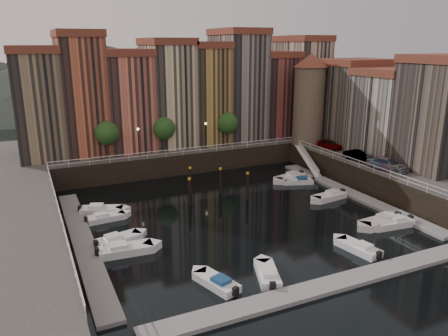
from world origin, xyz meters
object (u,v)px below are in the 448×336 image
boat_left_3 (105,218)px  car_b (357,156)px  boat_left_1 (124,250)px  car_a (330,145)px  gangway (308,159)px  boat_left_2 (118,240)px  mooring_pilings (212,185)px  car_c (387,165)px  corner_tower (309,98)px

boat_left_3 → car_b: 33.55m
boat_left_1 → car_b: car_b is taller
boat_left_1 → car_a: 37.25m
gangway → boat_left_2: size_ratio=1.79×
boat_left_2 → boat_left_3: size_ratio=1.08×
mooring_pilings → car_a: 21.68m
boat_left_3 → car_c: car_c is taller
gangway → boat_left_3: size_ratio=1.93×
boat_left_1 → boat_left_3: bearing=95.4°
boat_left_1 → boat_left_3: boat_left_1 is taller
boat_left_1 → boat_left_3: size_ratio=1.19×
car_b → car_c: car_c is taller
car_b → car_c: size_ratio=0.78×
corner_tower → gangway: bearing=-122.8°
car_a → mooring_pilings: bearing=179.5°
car_b → gangway: bearing=104.2°
car_a → boat_left_3: bearing=177.5°
car_a → car_b: bearing=-109.9°
car_a → car_b: (-0.86, -7.01, -0.00)m
corner_tower → gangway: 9.86m
gangway → mooring_pilings: 17.84m
corner_tower → mooring_pilings: 23.69m
gangway → boat_left_3: gangway is taller
boat_left_1 → car_b: 34.23m
boat_left_2 → car_b: size_ratio=1.15×
boat_left_3 → car_c: size_ratio=0.83×
boat_left_2 → car_b: car_b is taller
gangway → boat_left_3: (-30.39, -6.21, -1.59)m
gangway → corner_tower: bearing=57.2°
boat_left_3 → car_a: (34.24, 6.26, 3.34)m
car_a → car_c: size_ratio=0.76×
car_b → boat_left_2: bearing=-180.0°
boat_left_3 → car_b: (33.38, -0.76, 3.34)m
corner_tower → boat_left_1: (-33.09, -19.23, -9.80)m
boat_left_2 → car_a: (34.13, 12.30, 3.32)m
boat_left_1 → car_c: car_c is taller
boat_left_1 → boat_left_2: 2.48m
boat_left_1 → boat_left_3: (-0.21, 8.52, -0.06)m
mooring_pilings → car_b: (20.22, -2.37, 2.02)m
mooring_pilings → car_c: bearing=-20.1°
mooring_pilings → boat_left_2: 15.18m
mooring_pilings → car_b: bearing=-6.7°
boat_left_2 → boat_left_1: bearing=-100.6°
boat_left_1 → corner_tower: bearing=34.1°
mooring_pilings → boat_left_1: mooring_pilings is taller
corner_tower → car_b: size_ratio=3.42×
gangway → car_a: (3.85, 0.05, 1.75)m
gangway → boat_left_1: gangway is taller
boat_left_1 → car_c: bearing=8.5°
mooring_pilings → car_a: bearing=12.4°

